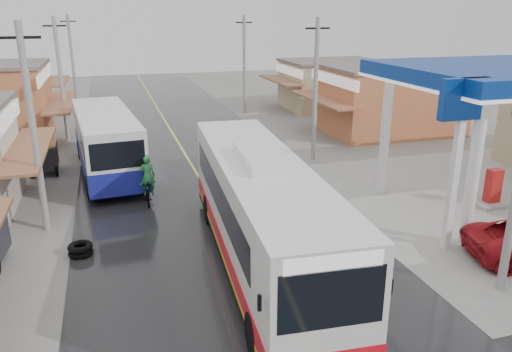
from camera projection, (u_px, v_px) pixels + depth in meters
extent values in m
plane|color=slate|center=(290.00, 329.00, 13.69)|extent=(120.00, 120.00, 0.00)
cube|color=black|center=(194.00, 170.00, 27.32)|extent=(12.00, 90.00, 0.02)
cube|color=#D8CC4C|center=(194.00, 170.00, 27.32)|extent=(0.15, 90.00, 0.01)
cube|color=gray|center=(512.00, 202.00, 22.67)|extent=(16.00, 16.00, 0.03)
cylinder|color=white|center=(385.00, 136.00, 23.18)|extent=(0.44, 0.44, 5.50)
cylinder|color=white|center=(473.00, 175.00, 17.72)|extent=(0.44, 0.44, 5.50)
cube|color=gray|center=(512.00, 201.00, 22.65)|extent=(4.00, 1.20, 0.20)
cube|color=#B21919|center=(493.00, 186.00, 22.05)|extent=(0.60, 0.45, 1.50)
cube|color=white|center=(455.00, 170.00, 17.43)|extent=(0.25, 0.25, 6.00)
cube|color=navy|center=(464.00, 99.00, 16.64)|extent=(1.80, 0.30, 1.40)
cube|color=silver|center=(261.00, 207.00, 16.35)|extent=(3.49, 12.89, 3.13)
cube|color=black|center=(261.00, 253.00, 16.88)|extent=(3.51, 12.91, 0.32)
cube|color=red|center=(261.00, 239.00, 16.71)|extent=(3.54, 12.94, 0.58)
cube|color=gold|center=(261.00, 248.00, 16.82)|extent=(3.55, 12.95, 0.15)
cube|color=black|center=(257.00, 192.00, 16.73)|extent=(3.36, 10.25, 1.06)
cube|color=black|center=(331.00, 298.00, 10.36)|extent=(2.36, 0.28, 1.38)
cube|color=black|center=(228.00, 146.00, 22.06)|extent=(2.36, 0.28, 1.17)
cube|color=white|center=(333.00, 262.00, 10.09)|extent=(2.16, 0.26, 0.37)
cube|color=silver|center=(261.00, 157.00, 15.80)|extent=(1.48, 3.26, 0.32)
cylinder|color=black|center=(256.00, 335.00, 12.47)|extent=(0.45, 1.19, 1.17)
cylinder|color=black|center=(344.00, 322.00, 12.96)|extent=(0.45, 1.19, 1.17)
cylinder|color=black|center=(210.00, 209.00, 20.33)|extent=(0.45, 1.19, 1.17)
cylinder|color=black|center=(266.00, 205.00, 20.83)|extent=(0.45, 1.19, 1.17)
cube|color=black|center=(259.00, 303.00, 10.29)|extent=(0.09, 0.09, 0.37)
cube|color=black|center=(391.00, 286.00, 10.92)|extent=(0.09, 0.09, 0.37)
cube|color=silver|center=(106.00, 138.00, 26.08)|extent=(3.54, 10.13, 2.76)
cube|color=navy|center=(108.00, 156.00, 26.38)|extent=(3.59, 10.17, 1.10)
cube|color=black|center=(106.00, 131.00, 25.96)|extent=(3.43, 8.48, 0.99)
cube|color=black|center=(118.00, 155.00, 21.64)|extent=(2.35, 0.33, 1.21)
cylinder|color=black|center=(90.00, 187.00, 22.98)|extent=(0.43, 1.13, 1.10)
cylinder|color=black|center=(143.00, 181.00, 23.84)|extent=(0.43, 1.13, 1.10)
cylinder|color=black|center=(81.00, 150.00, 29.20)|extent=(0.43, 1.13, 1.10)
cylinder|color=black|center=(123.00, 146.00, 30.05)|extent=(0.43, 1.13, 1.10)
imported|color=black|center=(148.00, 191.00, 22.59)|extent=(0.88, 2.14, 1.10)
imported|color=#2B8243|center=(148.00, 176.00, 22.12)|extent=(0.70, 0.48, 1.83)
cube|color=#26262D|center=(45.00, 156.00, 26.60)|extent=(1.30, 1.95, 1.25)
cube|color=brown|center=(43.00, 144.00, 26.39)|extent=(1.35, 2.00, 0.10)
cylinder|color=black|center=(32.00, 172.00, 25.99)|extent=(0.19, 0.58, 0.58)
cylinder|color=black|center=(34.00, 165.00, 27.21)|extent=(0.19, 0.58, 0.58)
cylinder|color=black|center=(57.00, 171.00, 26.19)|extent=(0.13, 0.58, 0.58)
torus|color=black|center=(81.00, 252.00, 17.77)|extent=(0.88, 0.88, 0.22)
torus|color=black|center=(80.00, 247.00, 17.70)|extent=(0.88, 0.88, 0.22)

